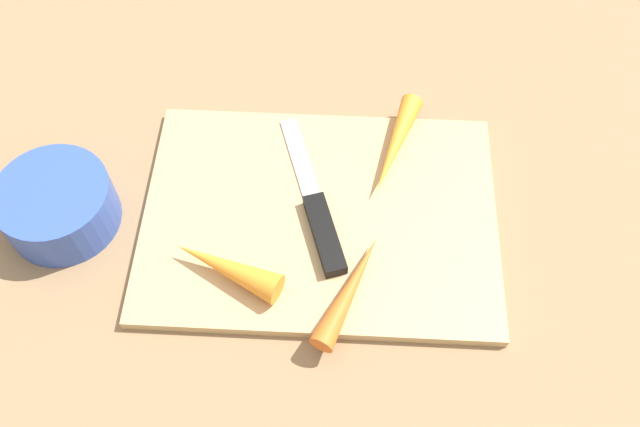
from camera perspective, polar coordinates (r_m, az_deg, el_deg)
ground_plane at (r=0.70m, az=-0.00°, el=-0.52°), size 1.40×1.40×0.00m
cutting_board at (r=0.70m, az=-0.00°, el=-0.26°), size 0.36×0.26×0.01m
knife at (r=0.68m, az=0.09°, el=-0.83°), size 0.08×0.20×0.01m
carrot_medium at (r=0.64m, az=2.53°, el=-6.38°), size 0.07×0.12×0.02m
carrot_shortest at (r=0.65m, az=-7.86°, el=-4.51°), size 0.11×0.07×0.03m
carrot_longest at (r=0.73m, az=6.32°, el=5.71°), size 0.06×0.13×0.02m
small_bowl at (r=0.73m, az=-21.13°, el=0.64°), size 0.11×0.11×0.05m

